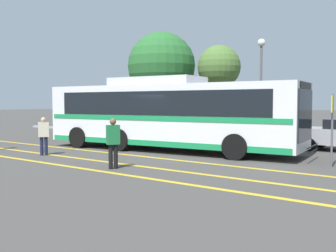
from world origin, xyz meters
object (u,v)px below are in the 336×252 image
object	(u,v)px
transit_bus	(168,113)
pedestrian_1	(44,134)
parked_car_1	(148,126)
parked_car_2	(222,131)
tree_2	(162,66)
pedestrian_0	(113,140)
street_lamp	(261,70)
tree_3	(219,67)
bus_stop_sign	(332,121)
parked_car_0	(89,123)

from	to	relation	value
transit_bus	pedestrian_1	bearing A→B (deg)	-41.56
transit_bus	parked_car_1	bearing A→B (deg)	-138.91
transit_bus	parked_car_2	distance (m)	4.52
transit_bus	tree_2	bearing A→B (deg)	-146.99
pedestrian_0	street_lamp	world-z (taller)	street_lamp
tree_3	bus_stop_sign	bearing A→B (deg)	-45.78
parked_car_1	bus_stop_sign	size ratio (longest dim) A/B	1.86
parked_car_0	pedestrian_1	distance (m)	11.52
transit_bus	parked_car_1	xyz separation A→B (m)	(-5.25, 4.84, -0.99)
parked_car_1	bus_stop_sign	xyz separation A→B (m)	(12.46, -5.29, 0.84)
tree_3	parked_car_2	bearing A→B (deg)	-58.53
transit_bus	parked_car_2	size ratio (longest dim) A/B	3.11
bus_stop_sign	parked_car_1	bearing A→B (deg)	-119.28
tree_2	pedestrian_0	bearing A→B (deg)	-57.14
parked_car_1	tree_2	xyz separation A→B (m)	(-2.75, 4.95, 4.29)
transit_bus	street_lamp	bearing A→B (deg)	165.78
pedestrian_0	street_lamp	size ratio (longest dim) A/B	0.28
parked_car_2	pedestrian_0	size ratio (longest dim) A/B	2.41
parked_car_2	pedestrian_0	world-z (taller)	pedestrian_0
street_lamp	tree_2	world-z (taller)	tree_2
parked_car_1	bus_stop_sign	world-z (taller)	bus_stop_sign
parked_car_0	street_lamp	bearing A→B (deg)	-71.98
parked_car_0	bus_stop_sign	xyz separation A→B (m)	(17.61, -4.98, 0.77)
pedestrian_1	parked_car_1	bearing A→B (deg)	-130.23
parked_car_2	bus_stop_sign	xyz separation A→B (m)	(6.84, -4.85, 0.87)
pedestrian_0	street_lamp	distance (m)	13.10
bus_stop_sign	transit_bus	bearing A→B (deg)	-99.84
transit_bus	pedestrian_0	bearing A→B (deg)	11.07
street_lamp	tree_3	distance (m)	5.06
parked_car_2	bus_stop_sign	world-z (taller)	bus_stop_sign
tree_3	street_lamp	bearing A→B (deg)	-31.09
street_lamp	pedestrian_0	bearing A→B (deg)	-87.77
street_lamp	tree_2	bearing A→B (deg)	166.87
pedestrian_0	bus_stop_sign	size ratio (longest dim) A/B	0.68
pedestrian_1	parked_car_0	bearing A→B (deg)	-104.01
parked_car_0	pedestrian_0	size ratio (longest dim) A/B	2.46
pedestrian_1	tree_2	world-z (taller)	tree_2
pedestrian_1	tree_2	xyz separation A→B (m)	(-4.91, 14.16, 4.11)
parked_car_0	tree_2	world-z (taller)	tree_2
pedestrian_1	street_lamp	bearing A→B (deg)	-162.51
parked_car_1	transit_bus	bearing A→B (deg)	-134.90
bus_stop_sign	parked_car_0	bearing A→B (deg)	-112.05
tree_2	tree_3	size ratio (longest dim) A/B	1.22
transit_bus	street_lamp	xyz separation A→B (m)	(1.07, 7.67, 2.42)
parked_car_0	tree_3	world-z (taller)	tree_3
parked_car_1	street_lamp	bearing A→B (deg)	-68.13
tree_2	transit_bus	bearing A→B (deg)	-50.74
pedestrian_1	tree_3	size ratio (longest dim) A/B	0.25
parked_car_0	street_lamp	size ratio (longest dim) A/B	0.69
transit_bus	pedestrian_0	world-z (taller)	transit_bus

